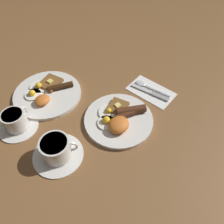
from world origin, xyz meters
The scene contains 8 objects.
ground_plane centered at (0.00, 0.00, 0.00)m, with size 3.00×3.00×0.00m, color brown.
breakfast_plate_near centered at (0.00, 0.00, 0.01)m, with size 0.25×0.25×0.05m.
breakfast_plate_far centered at (-0.07, 0.31, 0.01)m, with size 0.27×0.27×0.04m.
teacup_near centered at (-0.24, 0.08, 0.03)m, with size 0.17×0.17×0.08m.
teacup_far centered at (-0.24, 0.28, 0.03)m, with size 0.14×0.14×0.07m.
napkin centered at (0.21, -0.02, 0.00)m, with size 0.11×0.19×0.01m, color white.
knife centered at (0.20, -0.03, 0.01)m, with size 0.03×0.17×0.01m.
spoon centered at (0.22, 0.02, 0.01)m, with size 0.03×0.16×0.01m.
Camera 1 is at (-0.41, -0.28, 0.65)m, focal length 35.00 mm.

